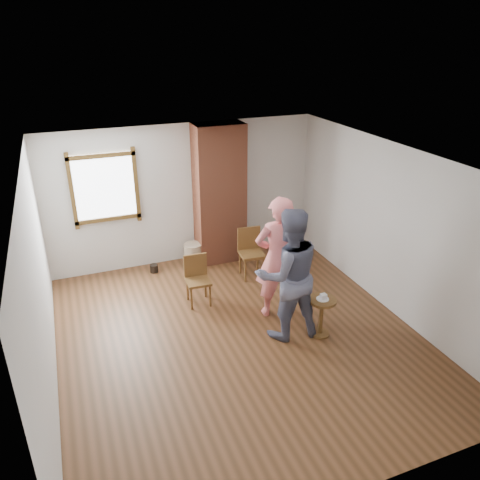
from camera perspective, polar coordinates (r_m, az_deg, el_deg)
name	(u,v)px	position (r m, az deg, el deg)	size (l,w,h in m)	color
ground	(239,336)	(6.97, -0.17, -11.65)	(5.50, 5.50, 0.00)	brown
room_shell	(219,207)	(6.59, -2.56, 4.04)	(5.04, 5.52, 2.62)	silver
brick_chimney	(220,195)	(8.65, -2.51, 5.54)	(0.90, 0.50, 2.60)	#A5573A
stoneware_crock	(193,255)	(8.82, -5.73, -1.79)	(0.34, 0.34, 0.44)	#C4B28D
dark_pot	(154,268)	(8.74, -10.44, -3.42)	(0.15, 0.15, 0.15)	black
dining_chair_left	(197,277)	(7.57, -5.25, -4.48)	(0.40, 0.40, 0.81)	brown
dining_chair_right	(251,250)	(8.34, 1.30, -1.17)	(0.45, 0.45, 0.88)	brown
side_table	(322,311)	(6.88, 9.91, -8.50)	(0.40, 0.40, 0.60)	brown
cake_plate	(323,299)	(6.78, 10.04, -7.08)	(0.18, 0.18, 0.01)	white
cake_slice	(323,297)	(6.76, 10.13, -6.82)	(0.08, 0.07, 0.06)	silver
man	(288,275)	(6.54, 5.88, -4.21)	(0.95, 0.74, 1.96)	#141739
person_pink	(278,258)	(7.01, 4.62, -2.18)	(0.71, 0.46, 1.94)	#FA7D7D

